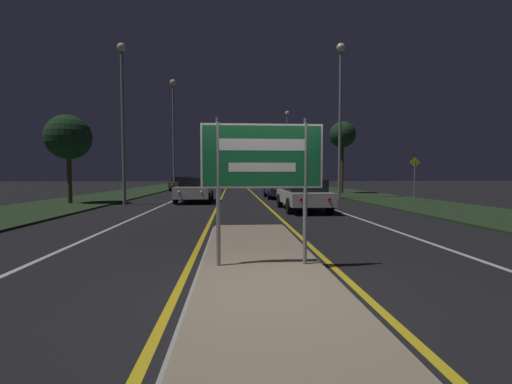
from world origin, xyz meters
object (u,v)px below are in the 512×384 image
at_px(streetlight_left_near, 123,107).
at_px(car_receding_0, 303,194).
at_px(car_approaching_2, 218,181).
at_px(streetlight_right_near, 340,96).
at_px(car_receding_1, 280,187).
at_px(highway_sign, 262,162).
at_px(car_approaching_1, 182,183).
at_px(streetlight_left_far, 173,117).
at_px(streetlight_right_far, 287,137).
at_px(car_approaching_0, 195,189).
at_px(warning_sign, 415,175).

distance_m(streetlight_left_near, car_receding_0, 10.63).
relative_size(streetlight_left_near, car_approaching_2, 2.07).
xyz_separation_m(streetlight_right_near, car_receding_1, (-3.92, 0.91, -6.06)).
bearing_deg(streetlight_left_near, car_approaching_2, 81.21).
height_order(streetlight_right_near, car_approaching_2, streetlight_right_near).
bearing_deg(highway_sign, car_approaching_1, 100.87).
height_order(streetlight_left_far, streetlight_right_near, streetlight_left_far).
xyz_separation_m(streetlight_left_far, car_receding_1, (8.95, -10.48, -6.45)).
bearing_deg(streetlight_left_far, highway_sign, -77.58).
bearing_deg(streetlight_right_near, car_approaching_2, 112.87).
xyz_separation_m(streetlight_left_near, streetlight_right_far, (12.82, 24.98, 1.15)).
bearing_deg(streetlight_right_near, car_approaching_0, -168.19).
height_order(car_receding_1, car_approaching_1, car_receding_1).
distance_m(highway_sign, car_receding_1, 17.94).
bearing_deg(streetlight_left_far, car_approaching_1, 73.22).
bearing_deg(streetlight_right_far, streetlight_left_far, -142.26).
height_order(streetlight_right_far, car_approaching_2, streetlight_right_far).
bearing_deg(car_approaching_2, car_receding_1, -75.95).
bearing_deg(streetlight_left_far, streetlight_left_near, -90.35).
relative_size(highway_sign, streetlight_left_far, 0.23).
distance_m(streetlight_left_near, streetlight_left_far, 15.26).
bearing_deg(streetlight_right_near, warning_sign, -51.65).
xyz_separation_m(streetlight_left_near, car_approaching_1, (0.58, 16.75, -4.49)).
relative_size(highway_sign, warning_sign, 0.98).
bearing_deg(car_receding_1, highway_sign, -98.82).
height_order(streetlight_left_far, warning_sign, streetlight_left_far).
distance_m(car_receding_1, warning_sign, 8.54).
height_order(streetlight_right_far, car_receding_1, streetlight_right_far).
xyz_separation_m(streetlight_left_near, streetlight_left_far, (0.09, 15.13, 1.97)).
xyz_separation_m(streetlight_right_far, car_receding_0, (-3.82, -28.44, -5.63)).
relative_size(streetlight_right_near, warning_sign, 4.05).
height_order(streetlight_left_near, car_approaching_2, streetlight_left_near).
xyz_separation_m(highway_sign, car_receding_0, (2.70, 9.59, -1.09)).
relative_size(streetlight_right_near, car_approaching_1, 2.26).
xyz_separation_m(highway_sign, car_receding_1, (2.75, 17.70, -1.08)).
relative_size(streetlight_left_far, car_receding_0, 2.26).
distance_m(streetlight_left_far, streetlight_right_far, 16.11).
xyz_separation_m(car_approaching_1, warning_sign, (15.47, -16.92, 0.86)).
bearing_deg(car_approaching_2, streetlight_left_far, -110.65).
bearing_deg(car_approaching_1, streetlight_right_near, -46.43).
bearing_deg(warning_sign, streetlight_left_near, 179.38).
height_order(streetlight_left_far, car_approaching_2, streetlight_left_far).
distance_m(streetlight_left_near, car_approaching_1, 17.35).
height_order(car_approaching_0, warning_sign, warning_sign).
bearing_deg(car_receding_0, car_approaching_0, 136.18).
xyz_separation_m(car_receding_0, car_approaching_2, (-5.10, 28.68, 0.04)).
distance_m(car_receding_0, car_approaching_1, 21.89).
bearing_deg(streetlight_right_far, car_receding_1, -100.51).
distance_m(car_receding_0, car_receding_1, 8.10).
bearing_deg(streetlight_right_far, streetlight_right_near, -89.62).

